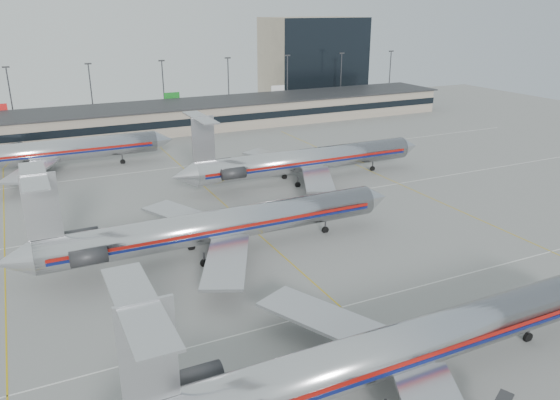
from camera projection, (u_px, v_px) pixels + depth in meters
ground at (404, 363)px, 45.63m from camera, size 260.00×260.00×0.00m
apron_markings at (341, 307)px, 54.10m from camera, size 160.00×0.15×0.02m
terminal at (142, 120)px, 127.65m from camera, size 162.00×17.00×6.25m
light_mast_row at (128, 89)px, 137.72m from camera, size 163.60×0.40×15.28m
distant_building at (312, 58)px, 175.44m from camera, size 30.00×20.00×25.00m
jet_foreground at (390, 351)px, 41.21m from camera, size 47.84×28.17×12.52m
jet_second_row at (213, 226)px, 64.47m from camera, size 48.28×28.43×12.64m
jet_third_row at (302, 160)px, 91.98m from camera, size 46.56×28.64×12.73m
jet_back_row at (34, 153)px, 96.10m from camera, size 48.10×29.58×13.15m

